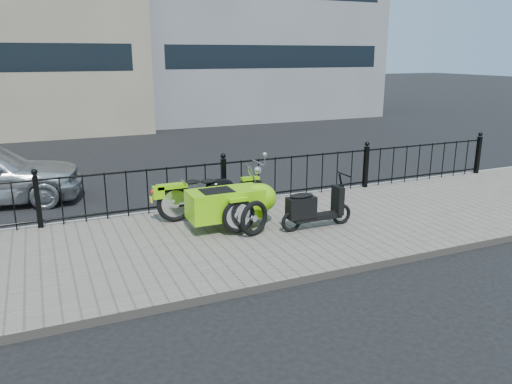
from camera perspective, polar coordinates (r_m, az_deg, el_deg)
name	(u,v)px	position (r m, az deg, el deg)	size (l,w,h in m)	color
ground	(249,229)	(9.22, -0.86, -4.30)	(120.00, 120.00, 0.00)	black
sidewalk	(260,235)	(8.76, 0.42, -4.94)	(30.00, 3.80, 0.12)	#6A645A
curb	(222,205)	(10.47, -3.93, -1.53)	(30.00, 0.10, 0.12)	gray
iron_fence	(224,183)	(10.20, -3.72, 1.09)	(14.11, 0.11, 1.08)	black
motorcycle_sidecar	(232,200)	(8.94, -2.81, -0.93)	(2.28, 1.48, 0.98)	black
scooter	(312,209)	(8.85, 6.47, -1.90)	(1.41, 0.41, 0.95)	black
spare_tire	(254,218)	(8.47, -0.22, -3.03)	(0.62, 0.62, 0.09)	black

